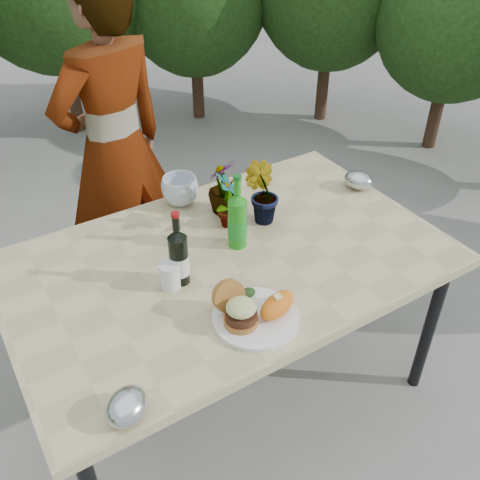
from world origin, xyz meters
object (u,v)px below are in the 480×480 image
patio_table (229,269)px  person (115,150)px  wine_bottle (179,257)px  dinner_plate (256,318)px

patio_table → person: bearing=95.3°
wine_bottle → dinner_plate: bearing=-78.1°
dinner_plate → person: person is taller
patio_table → wine_bottle: bearing=-173.2°
wine_bottle → patio_table: bearing=-3.0°
dinner_plate → wine_bottle: 0.33m
patio_table → person: (-0.08, 0.89, 0.13)m
wine_bottle → person: bearing=72.2°
patio_table → person: size_ratio=0.97×
patio_table → wine_bottle: size_ratio=5.61×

